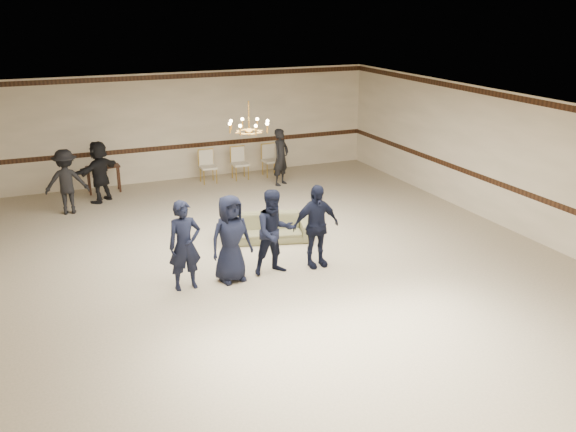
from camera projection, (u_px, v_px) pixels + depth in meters
name	position (u px, v px, depth m)	size (l,w,h in m)	color
room	(267.00, 187.00, 12.65)	(12.01, 14.01, 3.21)	#C6B598
chair_rail	(183.00, 146.00, 18.92)	(12.00, 0.02, 0.14)	#371E10
crown_molding	(179.00, 76.00, 18.24)	(12.00, 0.02, 0.14)	#371E10
chandelier	(249.00, 116.00, 13.10)	(0.94, 0.94, 0.89)	gold
boy_a	(185.00, 245.00, 11.64)	(0.63, 0.41, 1.73)	black
boy_b	(231.00, 239.00, 11.97)	(0.84, 0.55, 1.73)	black
boy_c	(274.00, 232.00, 12.31)	(0.84, 0.65, 1.73)	black
boy_d	(316.00, 226.00, 12.64)	(1.01, 0.42, 1.73)	black
settee	(267.00, 228.00, 14.20)	(2.02, 0.79, 0.59)	#636142
adult_left	(66.00, 182.00, 15.84)	(1.08, 0.62, 1.67)	black
adult_mid	(100.00, 172.00, 16.78)	(1.55, 0.49, 1.67)	black
adult_right	(281.00, 157.00, 18.32)	(0.61, 0.40, 1.67)	black
banquet_chair_left	(208.00, 167.00, 18.63)	(0.47, 0.47, 0.97)	beige
banquet_chair_mid	(240.00, 164.00, 19.00)	(0.47, 0.47, 0.97)	beige
banquet_chair_right	(271.00, 161.00, 19.37)	(0.47, 0.47, 0.97)	beige
console_table	(104.00, 179.00, 17.72)	(0.92, 0.39, 0.77)	#351C11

